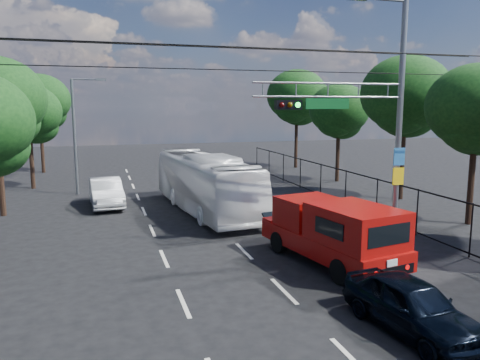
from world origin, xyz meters
name	(u,v)px	position (x,y,z in m)	size (l,w,h in m)	color
lane_markings	(209,216)	(0.00, 14.00, 0.01)	(6.12, 38.00, 0.01)	beige
signal_mast	(373,110)	(5.28, 7.99, 5.24)	(6.43, 0.39, 9.50)	slate
streetlight_left	(77,130)	(-6.33, 22.00, 3.94)	(2.09, 0.22, 7.08)	slate
utility_wires	(238,56)	(0.00, 8.83, 7.23)	(22.00, 5.04, 0.74)	black
fence_right	(364,194)	(7.60, 12.17, 1.03)	(0.06, 34.03, 2.00)	black
tree_right_b	(476,114)	(11.22, 9.02, 5.06)	(4.50, 4.50, 7.31)	black
tree_right_c	(406,100)	(11.82, 15.02, 5.73)	(5.10, 5.10, 8.29)	black
tree_right_d	(339,114)	(11.42, 22.02, 4.85)	(4.32, 4.32, 7.02)	black
tree_right_e	(297,100)	(11.62, 30.02, 5.94)	(5.28, 5.28, 8.58)	black
tree_left_d	(29,117)	(-9.38, 25.02, 4.72)	(4.20, 4.20, 6.83)	black
tree_left_e	(40,105)	(-9.58, 33.02, 5.53)	(4.92, 4.92, 7.99)	black
red_pickup	(332,230)	(2.52, 5.84, 1.18)	(3.21, 6.24, 2.22)	black
navy_hatchback	(412,305)	(2.00, 0.79, 0.66)	(1.57, 3.89, 1.33)	black
white_bus	(205,183)	(0.10, 15.13, 1.49)	(2.50, 10.67, 2.97)	white
white_van	(106,192)	(-4.83, 17.92, 0.76)	(1.60, 4.59, 1.51)	silver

